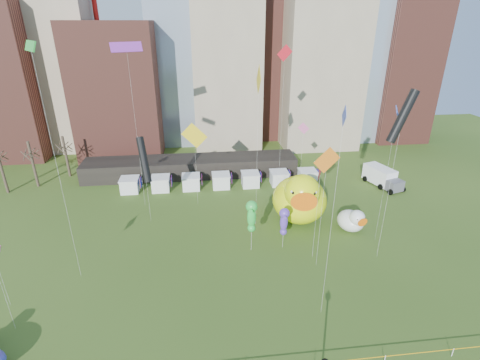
{
  "coord_description": "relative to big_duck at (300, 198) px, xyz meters",
  "views": [
    {
      "loc": [
        -2.26,
        -19.56,
        25.89
      ],
      "look_at": [
        1.39,
        11.64,
        12.0
      ],
      "focal_mm": 27.0,
      "sensor_mm": 36.0,
      "label": 1
    }
  ],
  "objects": [
    {
      "name": "kite_6",
      "position": [
        -0.54,
        -9.89,
        9.09
      ],
      "size": [
        2.84,
        0.15,
        14.33
      ],
      "color": "silver",
      "rests_on": "ground"
    },
    {
      "name": "kite_12",
      "position": [
        -6.09,
        -0.04,
        15.64
      ],
      "size": [
        0.09,
        3.51,
        21.3
      ],
      "color": "silver",
      "rests_on": "ground"
    },
    {
      "name": "box_truck",
      "position": [
        17.27,
        10.22,
        -2.07
      ],
      "size": [
        4.64,
        7.66,
        3.06
      ],
      "rotation": [
        0.0,
        0.0,
        0.3
      ],
      "color": "white",
      "rests_on": "ground"
    },
    {
      "name": "kite_2",
      "position": [
        -20.67,
        2.36,
        5.61
      ],
      "size": [
        2.07,
        3.58,
        12.18
      ],
      "color": "silver",
      "rests_on": "ground"
    },
    {
      "name": "kite_10",
      "position": [
        7.23,
        -9.15,
        13.37
      ],
      "size": [
        3.33,
        1.99,
        19.75
      ],
      "color": "silver",
      "rests_on": "ground"
    },
    {
      "name": "pavilion",
      "position": [
        -15.05,
        18.6,
        -2.04
      ],
      "size": [
        38.0,
        6.0,
        3.2
      ],
      "primitive_type": "cube",
      "color": "black",
      "rests_on": "ground"
    },
    {
      "name": "seahorse_green",
      "position": [
        -7.62,
        -6.23,
        1.45
      ],
      "size": [
        1.67,
        1.94,
        6.82
      ],
      "rotation": [
        0.0,
        0.0,
        -0.23
      ],
      "color": "silver",
      "rests_on": "ground"
    },
    {
      "name": "skyline",
      "position": [
        -8.8,
        37.66,
        17.8
      ],
      "size": [
        101.0,
        23.0,
        68.0
      ],
      "color": "brown",
      "rests_on": "ground"
    },
    {
      "name": "kite_9",
      "position": [
        0.6,
        2.67,
        8.6
      ],
      "size": [
        1.65,
        0.11,
        13.55
      ],
      "color": "silver",
      "rests_on": "ground"
    },
    {
      "name": "kite_4",
      "position": [
        -14.03,
        7.04,
        7.19
      ],
      "size": [
        3.75,
        0.14,
        12.78
      ],
      "color": "silver",
      "rests_on": "ground"
    },
    {
      "name": "kite_5",
      "position": [
        -2.39,
        -17.27,
        14.73
      ],
      "size": [
        0.41,
        1.71,
        20.21
      ],
      "color": "silver",
      "rests_on": "ground"
    },
    {
      "name": "kite_13",
      "position": [
        8.65,
        -5.69,
        12.82
      ],
      "size": [
        1.96,
        3.23,
        17.06
      ],
      "color": "silver",
      "rests_on": "ground"
    },
    {
      "name": "kite_8",
      "position": [
        -0.53,
        -8.37,
        7.58
      ],
      "size": [
        1.04,
        2.06,
        12.29
      ],
      "color": "silver",
      "rests_on": "ground"
    },
    {
      "name": "kite_11",
      "position": [
        -27.11,
        -8.82,
        20.08
      ],
      "size": [
        1.95,
        2.62,
        24.4
      ],
      "color": "silver",
      "rests_on": "ground"
    },
    {
      "name": "small_duck",
      "position": [
        6.33,
        -3.27,
        -2.04
      ],
      "size": [
        4.13,
        4.89,
        3.49
      ],
      "rotation": [
        0.0,
        0.0,
        0.24
      ],
      "color": "white",
      "rests_on": "ground"
    },
    {
      "name": "bare_trees",
      "position": [
        -41.21,
        17.14,
        0.37
      ],
      "size": [
        8.44,
        6.44,
        8.5
      ],
      "color": "#382B21",
      "rests_on": "ground"
    },
    {
      "name": "seahorse_purple",
      "position": [
        -3.64,
        -6.1,
        0.35
      ],
      "size": [
        1.45,
        1.7,
        5.52
      ],
      "rotation": [
        0.0,
        0.0,
        -0.19
      ],
      "color": "silver",
      "rests_on": "ground"
    },
    {
      "name": "vendor_tents",
      "position": [
        -10.03,
        12.6,
        -2.54
      ],
      "size": [
        33.24,
        2.8,
        2.4
      ],
      "color": "white",
      "rests_on": "ground"
    },
    {
      "name": "big_duck",
      "position": [
        0.0,
        0.0,
        0.0
      ],
      "size": [
        9.01,
        10.97,
        7.93
      ],
      "rotation": [
        0.0,
        0.0,
        -0.19
      ],
      "color": "#EAFF0D",
      "rests_on": "ground"
    },
    {
      "name": "kite_0",
      "position": [
        -1.87,
        5.12,
        17.6
      ],
      "size": [
        2.12,
        0.44,
        23.17
      ],
      "color": "silver",
      "rests_on": "ground"
    },
    {
      "name": "kite_7",
      "position": [
        -22.11,
        7.65,
        19.06
      ],
      "size": [
        3.9,
        2.31,
        23.43
      ],
      "color": "silver",
      "rests_on": "ground"
    }
  ]
}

